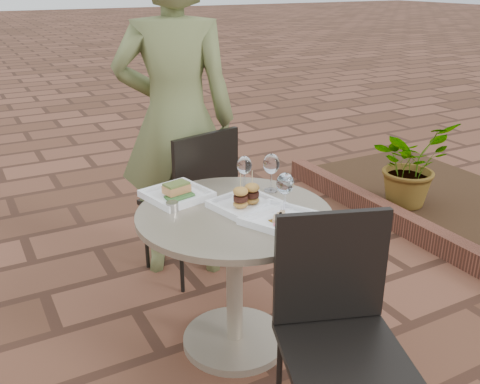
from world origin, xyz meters
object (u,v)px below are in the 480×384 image
diner (176,121)px  plate_salmon (177,193)px  cafe_table (234,259)px  chair_far (196,193)px  chair_near (337,316)px  plate_tuna (279,218)px  plate_sliders (246,201)px

diner → plate_salmon: bearing=91.8°
cafe_table → plate_salmon: bearing=121.1°
cafe_table → chair_far: chair_far is taller
chair_near → plate_tuna: 0.53m
plate_sliders → plate_salmon: bearing=130.9°
chair_near → plate_salmon: size_ratio=2.82×
cafe_table → diner: size_ratio=0.47×
plate_tuna → chair_far: bearing=90.4°
chair_near → diner: 1.57m
cafe_table → diner: diner is taller
chair_near → diner: (-0.01, 1.52, 0.40)m
plate_salmon → plate_sliders: 0.36m
chair_near → plate_sliders: 0.71m
chair_far → plate_tuna: bearing=77.7°
cafe_table → chair_far: (0.12, 0.70, 0.07)m
plate_salmon → plate_sliders: size_ratio=1.01×
plate_sliders → plate_tuna: size_ratio=0.91×
plate_salmon → plate_tuna: 0.55m
cafe_table → plate_salmon: plate_salmon is taller
plate_salmon → chair_near: bearing=-75.5°
chair_near → plate_salmon: chair_near is taller
chair_near → plate_tuna: bearing=104.4°
chair_far → diner: (-0.05, 0.15, 0.40)m
diner → plate_tuna: diner is taller
chair_far → plate_salmon: size_ratio=2.82×
diner → chair_far: bearing=131.9°
chair_far → plate_sliders: 0.73m
cafe_table → plate_salmon: (-0.17, 0.28, 0.27)m
cafe_table → chair_far: 0.71m
cafe_table → plate_sliders: 0.29m
diner → plate_tuna: 1.06m
chair_far → diner: size_ratio=0.49×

